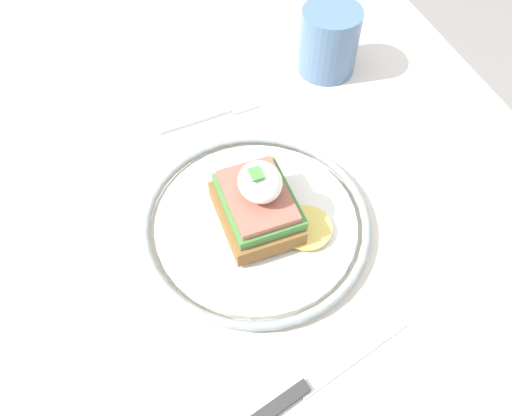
% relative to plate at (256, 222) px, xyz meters
% --- Properties ---
extents(ground_plane, '(6.00, 6.00, 0.00)m').
position_rel_plate_xyz_m(ground_plane, '(0.02, 0.01, -0.77)').
color(ground_plane, gray).
extents(dining_table, '(1.15, 0.73, 0.76)m').
position_rel_plate_xyz_m(dining_table, '(0.02, 0.01, -0.12)').
color(dining_table, beige).
rests_on(dining_table, ground_plane).
extents(plate, '(0.25, 0.25, 0.02)m').
position_rel_plate_xyz_m(plate, '(0.00, 0.00, 0.00)').
color(plate, silver).
rests_on(plate, dining_table).
extents(sandwich, '(0.11, 0.11, 0.08)m').
position_rel_plate_xyz_m(sandwich, '(-0.00, 0.00, 0.03)').
color(sandwich, brown).
rests_on(sandwich, plate).
extents(fork, '(0.02, 0.14, 0.00)m').
position_rel_plate_xyz_m(fork, '(-0.18, 0.01, -0.01)').
color(fork, silver).
rests_on(fork, dining_table).
extents(knife, '(0.06, 0.19, 0.01)m').
position_rel_plate_xyz_m(knife, '(0.18, -0.01, -0.01)').
color(knife, '#2D2D2D').
rests_on(knife, dining_table).
extents(cup, '(0.08, 0.08, 0.09)m').
position_rel_plate_xyz_m(cup, '(-0.21, 0.18, 0.04)').
color(cup, slate).
rests_on(cup, dining_table).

